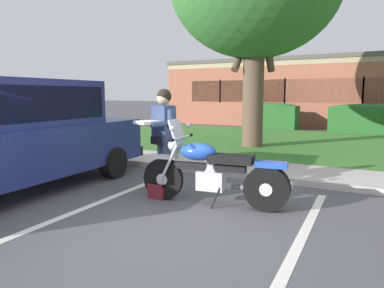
# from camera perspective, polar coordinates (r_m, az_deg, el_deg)

# --- Properties ---
(ground_plane) EXTENTS (140.00, 140.00, 0.00)m
(ground_plane) POSITION_cam_1_polar(r_m,az_deg,el_deg) (4.78, -5.52, -12.15)
(ground_plane) COLOR #4C4C51
(curb_strip) EXTENTS (60.00, 0.20, 0.12)m
(curb_strip) POSITION_cam_1_polar(r_m,az_deg,el_deg) (7.26, 7.93, -4.80)
(curb_strip) COLOR #B7B2A8
(curb_strip) RESTS_ON ground
(concrete_walk) EXTENTS (60.00, 1.50, 0.08)m
(concrete_walk) POSITION_cam_1_polar(r_m,az_deg,el_deg) (8.04, 10.18, -3.76)
(concrete_walk) COLOR #B7B2A8
(concrete_walk) RESTS_ON ground
(grass_lawn) EXTENTS (60.00, 8.09, 0.06)m
(grass_lawn) POSITION_cam_1_polar(r_m,az_deg,el_deg) (12.61, 17.50, 0.09)
(grass_lawn) COLOR #3D752D
(grass_lawn) RESTS_ON ground
(stall_stripe_0) EXTENTS (0.42, 4.40, 0.01)m
(stall_stripe_0) POSITION_cam_1_polar(r_m,az_deg,el_deg) (5.71, -14.97, -9.01)
(stall_stripe_0) COLOR silver
(stall_stripe_0) RESTS_ON ground
(stall_stripe_1) EXTENTS (0.42, 4.40, 0.01)m
(stall_stripe_1) POSITION_cam_1_polar(r_m,az_deg,el_deg) (4.28, 16.06, -14.79)
(stall_stripe_1) COLOR silver
(stall_stripe_1) RESTS_ON ground
(motorcycle) EXTENTS (2.24, 0.82, 1.26)m
(motorcycle) POSITION_cam_1_polar(r_m,az_deg,el_deg) (5.41, 4.00, -4.40)
(motorcycle) COLOR black
(motorcycle) RESTS_ON ground
(rider_person) EXTENTS (0.57, 0.66, 1.70)m
(rider_person) POSITION_cam_1_polar(r_m,az_deg,el_deg) (5.88, -4.57, 1.68)
(rider_person) COLOR black
(rider_person) RESTS_ON ground
(handbag) EXTENTS (0.28, 0.13, 0.36)m
(handbag) POSITION_cam_1_polar(r_m,az_deg,el_deg) (5.82, -5.43, -7.02)
(handbag) COLOR maroon
(handbag) RESTS_ON ground
(parked_suv_adjacent) EXTENTS (2.31, 4.98, 1.86)m
(parked_suv_adjacent) POSITION_cam_1_polar(r_m,az_deg,el_deg) (6.79, -25.95, 1.30)
(parked_suv_adjacent) COLOR navy
(parked_suv_adjacent) RESTS_ON ground
(hedge_left) EXTENTS (2.45, 0.90, 1.24)m
(hedge_left) POSITION_cam_1_polar(r_m,az_deg,el_deg) (17.41, 12.04, 4.33)
(hedge_left) COLOR #235623
(hedge_left) RESTS_ON ground
(hedge_center_left) EXTENTS (3.37, 0.90, 1.24)m
(hedge_center_left) POSITION_cam_1_polar(r_m,az_deg,el_deg) (16.62, 26.23, 3.56)
(hedge_center_left) COLOR #235623
(hedge_center_left) RESTS_ON ground
(brick_building) EXTENTS (20.42, 10.18, 3.44)m
(brick_building) POSITION_cam_1_polar(r_m,az_deg,el_deg) (22.85, 26.01, 7.18)
(brick_building) COLOR #93513D
(brick_building) RESTS_ON ground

